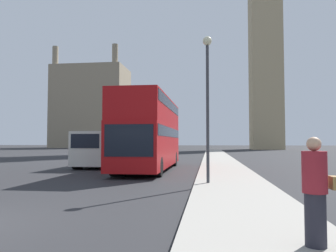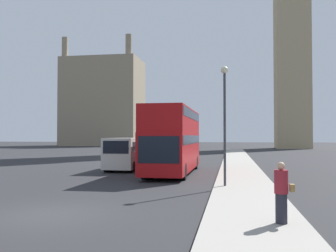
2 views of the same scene
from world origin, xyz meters
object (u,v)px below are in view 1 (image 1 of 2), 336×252
at_px(street_lamp, 208,86).
at_px(parked_sedan, 139,151).
at_px(red_double_decker_bus, 150,130).
at_px(pedestrian, 315,191).
at_px(white_van, 99,148).

relative_size(street_lamp, parked_sedan, 1.31).
distance_m(red_double_decker_bus, pedestrian, 15.47).
height_order(red_double_decker_bus, street_lamp, street_lamp).
distance_m(pedestrian, street_lamp, 8.34).
relative_size(red_double_decker_bus, parked_sedan, 2.38).
relative_size(white_van, pedestrian, 3.17).
height_order(white_van, street_lamp, street_lamp).
bearing_deg(pedestrian, street_lamp, 102.31).
bearing_deg(parked_sedan, street_lamp, -72.32).
height_order(white_van, pedestrian, white_van).
height_order(pedestrian, street_lamp, street_lamp).
xyz_separation_m(pedestrian, street_lamp, (-1.66, 7.61, 2.96)).
bearing_deg(street_lamp, pedestrian, -77.69).
bearing_deg(parked_sedan, red_double_decker_bus, -76.11).
distance_m(white_van, pedestrian, 18.77).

